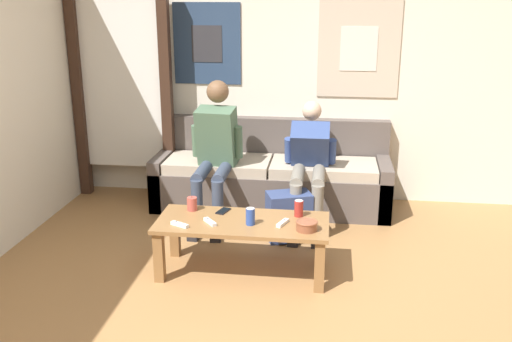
% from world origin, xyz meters
% --- Properties ---
extents(wall_back, '(10.00, 0.07, 2.55)m').
position_xyz_m(wall_back, '(0.00, 2.69, 1.28)').
color(wall_back, silver).
rests_on(wall_back, ground_plane).
extents(door_frame, '(1.00, 0.10, 2.15)m').
position_xyz_m(door_frame, '(-1.60, 2.47, 1.20)').
color(door_frame, '#382319').
rests_on(door_frame, ground_plane).
extents(couch, '(2.24, 0.71, 0.82)m').
position_xyz_m(couch, '(-0.10, 2.34, 0.28)').
color(couch, '#564C47').
rests_on(couch, ground_plane).
extents(coffee_table, '(1.25, 0.54, 0.41)m').
position_xyz_m(coffee_table, '(-0.17, 0.92, 0.34)').
color(coffee_table, olive).
rests_on(coffee_table, ground_plane).
extents(person_seated_adult, '(0.47, 0.84, 1.25)m').
position_xyz_m(person_seated_adult, '(-0.57, 1.96, 0.67)').
color(person_seated_adult, '#384256').
rests_on(person_seated_adult, ground_plane).
extents(person_seated_teen, '(0.47, 1.00, 1.05)m').
position_xyz_m(person_seated_teen, '(0.27, 1.99, 0.58)').
color(person_seated_teen, gray).
rests_on(person_seated_teen, ground_plane).
extents(backpack, '(0.41, 0.34, 0.41)m').
position_xyz_m(backpack, '(0.13, 1.57, 0.19)').
color(backpack, navy).
rests_on(backpack, ground_plane).
extents(ceramic_bowl, '(0.16, 0.16, 0.07)m').
position_xyz_m(ceramic_bowl, '(0.30, 0.82, 0.45)').
color(ceramic_bowl, brown).
rests_on(ceramic_bowl, coffee_table).
extents(pillar_candle, '(0.08, 0.08, 0.11)m').
position_xyz_m(pillar_candle, '(-0.58, 1.09, 0.46)').
color(pillar_candle, '#B24C42').
rests_on(pillar_candle, coffee_table).
extents(drink_can_blue, '(0.07, 0.07, 0.12)m').
position_xyz_m(drink_can_blue, '(-0.10, 0.87, 0.47)').
color(drink_can_blue, '#28479E').
rests_on(drink_can_blue, coffee_table).
extents(drink_can_red, '(0.07, 0.07, 0.12)m').
position_xyz_m(drink_can_red, '(0.23, 1.07, 0.47)').
color(drink_can_red, maroon).
rests_on(drink_can_red, coffee_table).
extents(game_controller_near_left, '(0.08, 0.15, 0.03)m').
position_xyz_m(game_controller_near_left, '(0.13, 0.90, 0.42)').
color(game_controller_near_left, white).
rests_on(game_controller_near_left, coffee_table).
extents(game_controller_near_right, '(0.12, 0.13, 0.03)m').
position_xyz_m(game_controller_near_right, '(-0.39, 0.85, 0.42)').
color(game_controller_near_right, white).
rests_on(game_controller_near_right, coffee_table).
extents(game_controller_far_center, '(0.14, 0.09, 0.03)m').
position_xyz_m(game_controller_far_center, '(-0.60, 0.77, 0.42)').
color(game_controller_far_center, white).
rests_on(game_controller_far_center, coffee_table).
extents(cell_phone, '(0.10, 0.15, 0.01)m').
position_xyz_m(cell_phone, '(-0.34, 1.09, 0.41)').
color(cell_phone, black).
rests_on(cell_phone, coffee_table).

